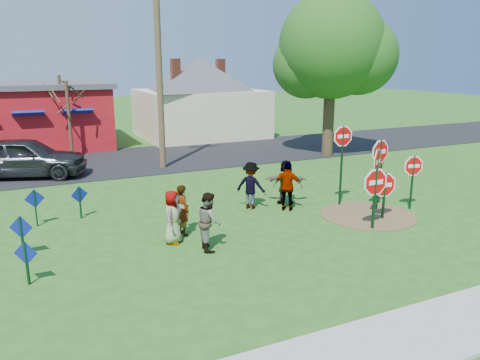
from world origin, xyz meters
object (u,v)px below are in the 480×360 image
object	(u,v)px
person_b	(183,210)
utility_pole	(159,63)
person_a	(173,217)
leafy_tree	(334,52)
stop_sign_b	(343,145)
suv	(25,157)
stop_sign_a	(375,186)
stop_sign_d	(382,161)
stop_sign_c	(380,159)

from	to	relation	value
person_b	utility_pole	size ratio (longest dim) A/B	0.16
person_a	leafy_tree	size ratio (longest dim) A/B	0.18
stop_sign_b	person_a	size ratio (longest dim) A/B	1.94
person_b	suv	xyz separation A→B (m)	(-4.14, 9.87, 0.16)
stop_sign_b	person_a	world-z (taller)	stop_sign_b
stop_sign_a	utility_pole	xyz separation A→B (m)	(-3.51, 11.24, 3.67)
stop_sign_d	utility_pole	xyz separation A→B (m)	(-5.62, 9.13, 3.45)
stop_sign_c	stop_sign_d	bearing A→B (deg)	32.62
stop_sign_c	utility_pole	xyz separation A→B (m)	(-4.94, 9.76, 3.20)
stop_sign_b	utility_pole	bearing A→B (deg)	119.07
stop_sign_c	leafy_tree	distance (m)	10.60
suv	person_a	bearing A→B (deg)	-141.16
suv	utility_pole	bearing A→B (deg)	-77.14
stop_sign_d	person_a	distance (m)	8.16
stop_sign_b	leafy_tree	xyz separation A→B (m)	(5.18, 7.88, 3.39)
leafy_tree	stop_sign_b	bearing A→B (deg)	-123.32
stop_sign_a	utility_pole	size ratio (longest dim) A/B	0.22
stop_sign_a	person_a	distance (m)	6.22
person_a	person_b	size ratio (longest dim) A/B	1.01
person_b	suv	world-z (taller)	suv
stop_sign_b	utility_pole	distance (m)	10.06
stop_sign_b	utility_pole	size ratio (longest dim) A/B	0.32
stop_sign_c	person_a	bearing A→B (deg)	169.17
stop_sign_b	stop_sign_c	xyz separation A→B (m)	(0.83, -1.02, -0.39)
stop_sign_c	leafy_tree	size ratio (longest dim) A/B	0.31
stop_sign_c	person_a	world-z (taller)	stop_sign_c
utility_pole	leafy_tree	bearing A→B (deg)	-5.29
leafy_tree	stop_sign_d	bearing A→B (deg)	-113.97
stop_sign_d	person_a	world-z (taller)	stop_sign_d
suv	utility_pole	xyz separation A→B (m)	(6.15, -0.71, 4.11)
stop_sign_a	stop_sign_b	xyz separation A→B (m)	(0.60, 2.50, 0.85)
suv	utility_pole	world-z (taller)	utility_pole
stop_sign_a	stop_sign_c	bearing A→B (deg)	48.13
stop_sign_b	stop_sign_c	bearing A→B (deg)	-46.93
person_a	suv	xyz separation A→B (m)	(-3.66, 10.40, 0.15)
stop_sign_c	leafy_tree	xyz separation A→B (m)	(4.35, 8.90, 3.77)
stop_sign_b	person_a	bearing A→B (deg)	-167.92
stop_sign_b	suv	bearing A→B (deg)	141.23
leafy_tree	person_b	bearing A→B (deg)	-143.69
stop_sign_c	leafy_tree	world-z (taller)	leafy_tree
stop_sign_a	leafy_tree	xyz separation A→B (m)	(5.78, 10.38, 4.23)
suv	stop_sign_a	bearing A→B (deg)	-121.62
person_a	suv	size ratio (longest dim) A/B	0.30
stop_sign_a	person_b	world-z (taller)	stop_sign_a
stop_sign_a	stop_sign_d	world-z (taller)	stop_sign_d
stop_sign_c	utility_pole	bearing A→B (deg)	106.53
stop_sign_a	stop_sign_d	bearing A→B (deg)	47.19
stop_sign_a	stop_sign_d	distance (m)	2.99
stop_sign_a	utility_pole	distance (m)	12.33
stop_sign_d	person_b	distance (m)	7.66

